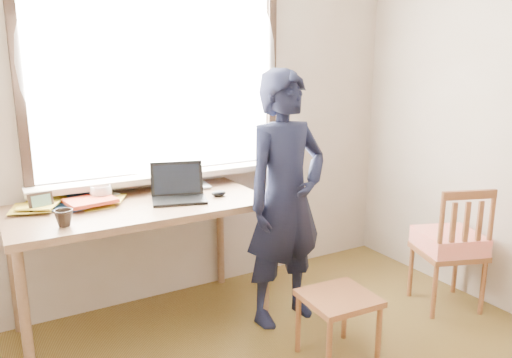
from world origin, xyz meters
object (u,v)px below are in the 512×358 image
laptop (178,191)px  work_chair (338,305)px  desk (139,217)px  mug_white (101,194)px  mug_dark (64,218)px  side_chair (450,244)px  person (286,200)px

laptop → work_chair: laptop is taller
desk → work_chair: desk is taller
mug_white → desk: bearing=-39.7°
mug_dark → laptop: bearing=15.1°
side_chair → person: (-1.08, 0.44, 0.36)m
desk → mug_white: (-0.19, 0.16, 0.14)m
desk → person: bearing=-23.3°
laptop → mug_white: 0.48m
mug_dark → work_chair: mug_dark is taller
mug_white → work_chair: bearing=-46.1°
mug_white → person: person is taller
desk → work_chair: (0.86, -0.93, -0.41)m
mug_dark → work_chair: bearing=-27.8°
desk → side_chair: 2.13m
work_chair → desk: bearing=132.7°
desk → laptop: laptop is taller
mug_dark → person: (1.34, -0.14, -0.05)m
desk → mug_dark: size_ratio=15.85×
laptop → person: size_ratio=0.24×
desk → person: size_ratio=0.94×
work_chair → laptop: bearing=123.9°
side_chair → mug_white: bearing=155.5°
laptop → mug_dark: bearing=-164.9°
side_chair → person: size_ratio=0.54×
side_chair → desk: bearing=157.3°
work_chair → person: person is taller
desk → work_chair: bearing=-47.3°
desk → mug_dark: 0.55m
person → mug_white: bearing=147.9°
work_chair → side_chair: bearing=6.4°
person → side_chair: bearing=-27.6°
desk → side_chair: side_chair is taller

